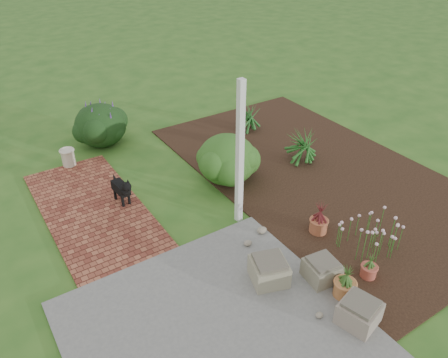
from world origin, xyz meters
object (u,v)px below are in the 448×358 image
black_dog (122,188)px  evergreen_shrub (227,158)px  stone_trough_near (359,313)px  cream_ceramic_urn (68,158)px

black_dog → evergreen_shrub: evergreen_shrub is taller
stone_trough_near → black_dog: size_ratio=0.76×
stone_trough_near → evergreen_shrub: (0.48, 3.78, 0.32)m
black_dog → cream_ceramic_urn: bearing=96.6°
black_dog → evergreen_shrub: bearing=-16.3°
black_dog → cream_ceramic_urn: black_dog is taller
black_dog → evergreen_shrub: 2.02m
black_dog → cream_ceramic_urn: 1.92m
black_dog → evergreen_shrub: size_ratio=0.54×
stone_trough_near → cream_ceramic_urn: (-1.93, 5.99, 0.02)m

